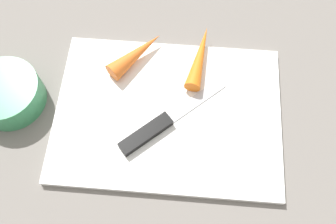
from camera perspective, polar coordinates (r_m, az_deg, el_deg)
ground_plane at (r=0.58m, az=0.00°, el=-0.48°), size 1.40×1.40×0.00m
cutting_board at (r=0.58m, az=0.00°, el=-0.24°), size 0.36×0.26×0.01m
knife at (r=0.55m, az=-2.42°, el=-2.76°), size 0.16×0.15×0.01m
carrot_short at (r=0.61m, az=-5.09°, el=9.21°), size 0.10×0.10×0.03m
carrot_long at (r=0.61m, az=5.11°, el=8.84°), size 0.05×0.12×0.03m
small_bowl at (r=0.63m, az=-24.25°, el=2.67°), size 0.11×0.11×0.05m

